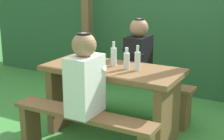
% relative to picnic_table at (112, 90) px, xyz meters
% --- Properties ---
extents(ground_plane, '(12.00, 12.00, 0.00)m').
position_rel_picnic_table_xyz_m(ground_plane, '(0.00, 0.00, -0.51)').
color(ground_plane, '#3F8A3C').
extents(hedge_backdrop, '(6.40, 0.73, 1.62)m').
position_rel_picnic_table_xyz_m(hedge_backdrop, '(0.00, 1.94, 0.30)').
color(hedge_backdrop, '#2A5933').
rests_on(hedge_backdrop, ground_plane).
extents(pergola_post_left, '(0.12, 0.12, 2.20)m').
position_rel_picnic_table_xyz_m(pergola_post_left, '(-1.11, 1.27, 0.59)').
color(pergola_post_left, brown).
rests_on(pergola_post_left, ground_plane).
extents(picnic_table, '(1.40, 0.64, 0.75)m').
position_rel_picnic_table_xyz_m(picnic_table, '(0.00, 0.00, 0.00)').
color(picnic_table, brown).
rests_on(picnic_table, ground_plane).
extents(bench_near, '(1.40, 0.24, 0.46)m').
position_rel_picnic_table_xyz_m(bench_near, '(0.00, -0.55, -0.18)').
color(bench_near, brown).
rests_on(bench_near, ground_plane).
extents(bench_far, '(1.40, 0.24, 0.46)m').
position_rel_picnic_table_xyz_m(bench_far, '(0.00, 0.55, -0.18)').
color(bench_far, brown).
rests_on(bench_far, ground_plane).
extents(person_white_shirt, '(0.25, 0.35, 0.72)m').
position_rel_picnic_table_xyz_m(person_white_shirt, '(0.04, -0.55, 0.29)').
color(person_white_shirt, white).
rests_on(person_white_shirt, bench_near).
extents(person_black_coat, '(0.25, 0.35, 0.72)m').
position_rel_picnic_table_xyz_m(person_black_coat, '(0.04, 0.55, 0.29)').
color(person_black_coat, black).
rests_on(person_black_coat, bench_far).
extents(drinking_glass, '(0.06, 0.06, 0.09)m').
position_rel_picnic_table_xyz_m(drinking_glass, '(-0.24, -0.13, 0.29)').
color(drinking_glass, silver).
rests_on(drinking_glass, picnic_table).
extents(bottle_left, '(0.06, 0.06, 0.22)m').
position_rel_picnic_table_xyz_m(bottle_left, '(0.16, 0.01, 0.33)').
color(bottle_left, silver).
rests_on(bottle_left, picnic_table).
extents(bottle_right, '(0.06, 0.06, 0.25)m').
position_rel_picnic_table_xyz_m(bottle_right, '(0.27, 0.01, 0.34)').
color(bottle_right, silver).
rests_on(bottle_right, picnic_table).
extents(bottle_center, '(0.06, 0.06, 0.25)m').
position_rel_picnic_table_xyz_m(bottle_center, '(-0.01, 0.06, 0.34)').
color(bottle_center, silver).
rests_on(bottle_center, picnic_table).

